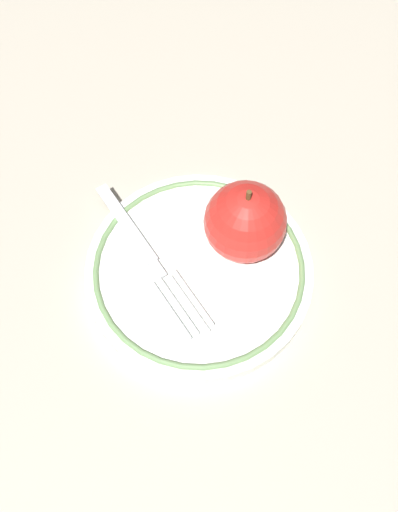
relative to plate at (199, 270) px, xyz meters
The scene contains 4 objects.
ground_plane 0.02m from the plate, 45.51° to the left, with size 2.00×2.00×0.00m, color #B3A996.
plate is the anchor object (origin of this frame).
apple_red_whole 0.07m from the plate, 152.40° to the left, with size 0.08×0.08×0.09m.
fork 0.06m from the plate, 75.96° to the right, with size 0.10×0.18×0.00m.
Camera 1 is at (0.20, 0.12, 0.50)m, focal length 40.00 mm.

